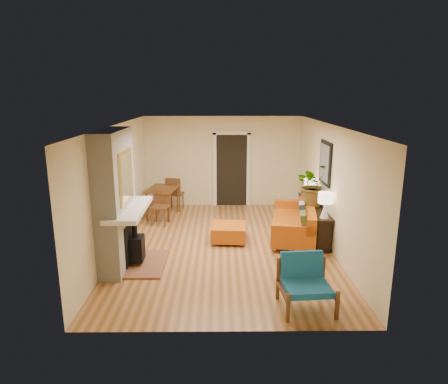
% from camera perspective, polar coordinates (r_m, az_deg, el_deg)
% --- Properties ---
extents(room_shell, '(6.50, 6.50, 6.50)m').
position_cam_1_polar(room_shell, '(11.02, 3.02, 3.53)').
color(room_shell, '#C9804D').
rests_on(room_shell, ground).
extents(fireplace, '(1.09, 1.68, 2.60)m').
position_cam_1_polar(fireplace, '(7.70, -14.98, -1.55)').
color(fireplace, white).
rests_on(fireplace, ground).
extents(sofa, '(1.27, 2.27, 0.85)m').
position_cam_1_polar(sofa, '(9.30, 10.36, -4.21)').
color(sofa, silver).
rests_on(sofa, ground).
extents(ottoman, '(0.81, 0.81, 0.38)m').
position_cam_1_polar(ottoman, '(8.95, 0.69, -5.72)').
color(ottoman, silver).
rests_on(ottoman, ground).
extents(blue_chair, '(0.84, 0.83, 0.82)m').
position_cam_1_polar(blue_chair, '(6.43, 11.45, -12.09)').
color(blue_chair, brown).
rests_on(blue_chair, ground).
extents(dining_table, '(0.97, 1.81, 0.95)m').
position_cam_1_polar(dining_table, '(10.73, -8.41, -0.25)').
color(dining_table, brown).
rests_on(dining_table, ground).
extents(console_table, '(0.34, 1.85, 0.72)m').
position_cam_1_polar(console_table, '(9.25, 12.94, -3.11)').
color(console_table, black).
rests_on(console_table, ground).
extents(lamp_near, '(0.30, 0.30, 0.54)m').
position_cam_1_polar(lamp_near, '(8.43, 14.25, -1.41)').
color(lamp_near, white).
rests_on(lamp_near, console_table).
extents(lamp_far, '(0.30, 0.30, 0.54)m').
position_cam_1_polar(lamp_far, '(9.75, 12.21, 0.77)').
color(lamp_far, white).
rests_on(lamp_far, console_table).
extents(houseplant, '(1.09, 1.02, 0.99)m').
position_cam_1_polar(houseplant, '(9.29, 12.79, 1.08)').
color(houseplant, '#1E5919').
rests_on(houseplant, console_table).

